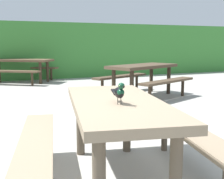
% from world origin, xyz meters
% --- Properties ---
extents(ground_plane, '(60.00, 60.00, 0.00)m').
position_xyz_m(ground_plane, '(0.00, 0.00, 0.00)').
color(ground_plane, '#A3A099').
extents(hedge_wall, '(28.00, 2.30, 1.97)m').
position_xyz_m(hedge_wall, '(0.00, 9.00, 0.98)').
color(hedge_wall, '#387A33').
rests_on(hedge_wall, ground).
extents(picnic_table_foreground, '(1.98, 2.01, 0.74)m').
position_xyz_m(picnic_table_foreground, '(0.37, -0.18, 0.56)').
color(picnic_table_foreground, '#84725B').
rests_on(picnic_table_foreground, ground).
extents(bird_grackle, '(0.08, 0.29, 0.18)m').
position_xyz_m(bird_grackle, '(0.32, -0.36, 0.84)').
color(bird_grackle, black).
rests_on(bird_grackle, picnic_table_foreground).
extents(picnic_table_mid_left, '(2.36, 2.35, 0.74)m').
position_xyz_m(picnic_table_mid_left, '(0.37, 7.36, 0.56)').
color(picnic_table_mid_left, brown).
rests_on(picnic_table_mid_left, ground).
extents(picnic_table_mid_right, '(2.24, 2.22, 0.74)m').
position_xyz_m(picnic_table_mid_right, '(2.68, 3.64, 0.56)').
color(picnic_table_mid_right, '#473828').
rests_on(picnic_table_mid_right, ground).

